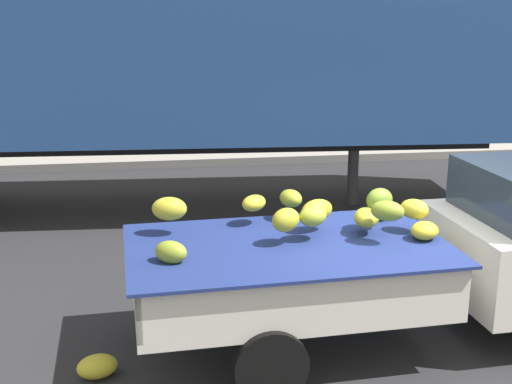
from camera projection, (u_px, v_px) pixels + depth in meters
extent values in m
plane|color=#28282B|center=(421.00, 337.00, 6.80)|extent=(220.00, 220.00, 0.00)
cube|color=gray|center=(278.00, 157.00, 14.57)|extent=(80.00, 0.80, 0.16)
cube|color=silver|center=(287.00, 294.00, 6.40)|extent=(2.94, 1.80, 0.08)
cube|color=silver|center=(268.00, 241.00, 7.08)|extent=(2.85, 0.21, 0.44)
cube|color=silver|center=(310.00, 304.00, 5.58)|extent=(2.85, 0.21, 0.44)
cube|color=silver|center=(426.00, 258.00, 6.61)|extent=(0.14, 1.64, 0.44)
cube|color=silver|center=(135.00, 280.00, 6.06)|extent=(0.14, 1.64, 0.44)
cube|color=#B21914|center=(268.00, 243.00, 7.12)|extent=(2.73, 0.17, 0.07)
cube|color=navy|center=(287.00, 245.00, 6.27)|extent=(3.07, 1.93, 0.03)
ellipsoid|color=olive|center=(387.00, 211.00, 6.19)|extent=(0.38, 0.34, 0.19)
ellipsoid|color=olive|center=(379.00, 200.00, 6.59)|extent=(0.34, 0.31, 0.23)
ellipsoid|color=olive|center=(171.00, 252.00, 5.80)|extent=(0.36, 0.33, 0.20)
ellipsoid|color=gold|center=(169.00, 209.00, 6.46)|extent=(0.37, 0.28, 0.23)
ellipsoid|color=gold|center=(414.00, 209.00, 6.54)|extent=(0.35, 0.37, 0.19)
ellipsoid|color=gold|center=(425.00, 231.00, 6.36)|extent=(0.38, 0.38, 0.17)
ellipsoid|color=gold|center=(366.00, 217.00, 6.51)|extent=(0.35, 0.41, 0.18)
ellipsoid|color=gold|center=(254.00, 203.00, 6.77)|extent=(0.35, 0.35, 0.16)
ellipsoid|color=olive|center=(291.00, 198.00, 6.92)|extent=(0.28, 0.34, 0.18)
ellipsoid|color=#A3AE31|center=(313.00, 216.00, 6.30)|extent=(0.35, 0.32, 0.20)
ellipsoid|color=gold|center=(317.00, 210.00, 6.56)|extent=(0.40, 0.32, 0.22)
ellipsoid|color=gold|center=(286.00, 220.00, 6.19)|extent=(0.35, 0.32, 0.22)
ellipsoid|color=gold|center=(380.00, 210.00, 6.97)|extent=(0.35, 0.31, 0.21)
cylinder|color=black|center=(504.00, 267.00, 7.76)|extent=(0.65, 0.24, 0.64)
cylinder|color=black|center=(237.00, 289.00, 7.15)|extent=(0.65, 0.24, 0.64)
cylinder|color=black|center=(270.00, 364.00, 5.66)|extent=(0.65, 0.24, 0.64)
cube|color=navy|center=(148.00, 47.00, 10.41)|extent=(12.13, 3.19, 2.70)
cube|color=black|center=(152.00, 143.00, 10.81)|extent=(11.04, 1.04, 0.30)
cylinder|color=#38383A|center=(353.00, 168.00, 11.21)|extent=(0.18, 0.18, 1.25)
ellipsoid|color=gold|center=(97.00, 366.00, 6.04)|extent=(0.43, 0.36, 0.21)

